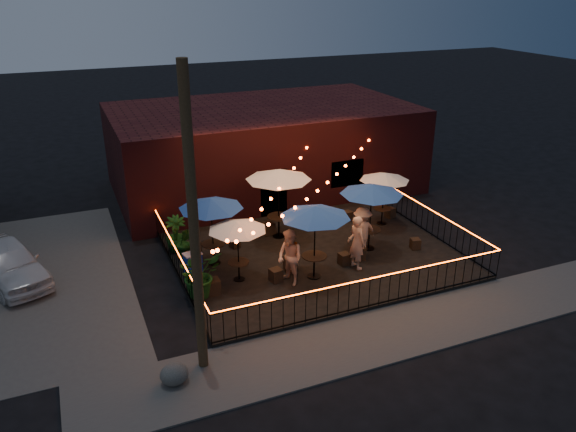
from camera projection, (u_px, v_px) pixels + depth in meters
name	position (u px, v px, depth m)	size (l,w,h in m)	color
ground	(338.00, 282.00, 19.12)	(110.00, 110.00, 0.00)	black
patio	(314.00, 256.00, 20.79)	(10.00, 8.00, 0.15)	black
sidewalk	(390.00, 333.00, 16.35)	(18.00, 2.50, 0.05)	#474441
brick_building	(263.00, 148.00, 27.18)	(14.00, 8.00, 4.00)	#390F11
utility_pole	(194.00, 230.00, 13.43)	(0.26, 0.26, 8.00)	#372A16
fence_front	(369.00, 293.00, 17.16)	(10.00, 0.04, 1.04)	black
fence_left	(179.00, 266.00, 18.78)	(0.04, 8.00, 1.04)	black
fence_right	(427.00, 221.00, 22.34)	(0.04, 8.00, 1.04)	black
festoon_lights	(292.00, 201.00, 19.22)	(10.02, 8.72, 1.32)	#FF410E
cafe_table_0	(237.00, 226.00, 18.23)	(2.09, 2.09, 2.15)	black
cafe_table_1	(211.00, 204.00, 19.21)	(2.98, 2.98, 2.48)	black
cafe_table_2	(315.00, 213.00, 18.25)	(2.68, 2.68, 2.59)	black
cafe_table_3	(279.00, 175.00, 21.19)	(3.35, 3.35, 2.78)	black
cafe_table_4	(372.00, 190.00, 20.27)	(2.94, 2.94, 2.57)	black
cafe_table_5	(385.00, 177.00, 22.55)	(2.60, 2.60, 2.23)	black
bistro_chair_0	(213.00, 287.00, 18.06)	(0.42, 0.42, 0.50)	black
bistro_chair_1	(276.00, 275.00, 18.82)	(0.38, 0.38, 0.44)	black
bistro_chair_2	(195.00, 247.00, 20.81)	(0.36, 0.36, 0.43)	black
bistro_chair_3	(235.00, 242.00, 21.22)	(0.34, 0.34, 0.40)	black
bistro_chair_4	(290.00, 264.00, 19.50)	(0.42, 0.42, 0.50)	black
bistro_chair_5	(344.00, 259.00, 19.92)	(0.36, 0.36, 0.43)	black
bistro_chair_6	(269.00, 228.00, 22.29)	(0.42, 0.42, 0.49)	black
bistro_chair_7	(310.00, 223.00, 22.80)	(0.41, 0.41, 0.48)	black
bistro_chair_8	(359.00, 253.00, 20.32)	(0.39, 0.39, 0.47)	black
bistro_chair_9	(415.00, 244.00, 21.10)	(0.34, 0.34, 0.40)	black
bistro_chair_10	(348.00, 216.00, 23.60)	(0.34, 0.34, 0.40)	black
bistro_chair_11	(390.00, 213.00, 23.89)	(0.36, 0.36, 0.42)	black
patron_a	(357.00, 242.00, 19.43)	(0.71, 0.47, 1.95)	tan
patron_b	(290.00, 258.00, 18.39)	(0.93, 0.73, 1.92)	#D7B287
patron_c	(362.00, 231.00, 20.44)	(1.18, 0.68, 1.83)	#CFB18A
potted_shrub_a	(199.00, 274.00, 17.77)	(1.36, 1.18, 1.51)	#183C12
potted_shrub_b	(186.00, 242.00, 20.22)	(0.69, 0.55, 1.25)	#133B0F
potted_shrub_c	(176.00, 234.00, 20.76)	(0.76, 0.76, 1.36)	#1B410F
cooler	(193.00, 263.00, 19.23)	(0.66, 0.53, 0.78)	#102FBC
boulder	(174.00, 374.00, 14.18)	(0.81, 0.69, 0.63)	#42423E
car_white	(10.00, 263.00, 18.90)	(1.65, 4.10, 1.40)	silver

